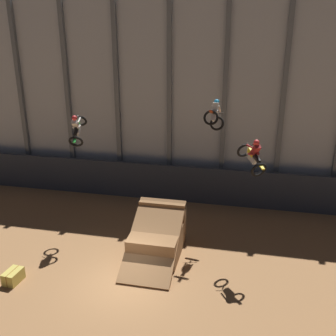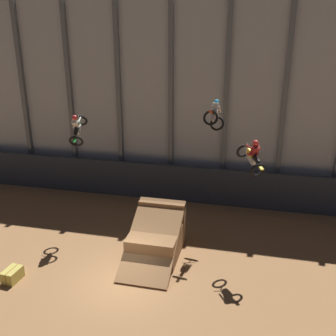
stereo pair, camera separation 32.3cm
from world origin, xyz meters
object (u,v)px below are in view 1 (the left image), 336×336
traffic_cone_near_ramp (161,225)px  rider_bike_right_air (253,156)px  rider_bike_center_air (215,116)px  hay_bale_trackside (13,276)px  dirt_ramp (158,237)px  rider_bike_left_air (77,128)px

traffic_cone_near_ramp → rider_bike_right_air: bearing=-22.9°
rider_bike_right_air → rider_bike_center_air: bearing=102.4°
traffic_cone_near_ramp → hay_bale_trackside: size_ratio=0.61×
dirt_ramp → hay_bale_trackside: size_ratio=4.62×
rider_bike_left_air → hay_bale_trackside: (-1.24, -5.01, -5.55)m
dirt_ramp → rider_bike_center_air: (2.37, 2.26, 5.74)m
dirt_ramp → hay_bale_trackside: bearing=-146.6°
traffic_cone_near_ramp → hay_bale_trackside: bearing=-131.8°
rider_bike_center_air → rider_bike_right_air: size_ratio=0.97×
rider_bike_left_air → traffic_cone_near_ramp: 6.94m
rider_bike_left_air → rider_bike_center_air: bearing=-3.0°
rider_bike_center_air → traffic_cone_near_ramp: size_ratio=3.04×
dirt_ramp → rider_bike_left_air: size_ratio=2.35×
dirt_ramp → rider_bike_left_air: 6.81m
dirt_ramp → rider_bike_right_air: 6.21m
rider_bike_left_air → rider_bike_right_air: 8.82m
dirt_ramp → traffic_cone_near_ramp: size_ratio=7.53×
rider_bike_center_air → traffic_cone_near_ramp: (-2.73, -0.06, -6.28)m
rider_bike_left_air → rider_bike_center_air: 6.92m
rider_bike_right_air → traffic_cone_near_ramp: rider_bike_right_air is taller
dirt_ramp → rider_bike_center_air: size_ratio=2.48×
rider_bike_center_air → rider_bike_left_air: bearing=-163.4°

